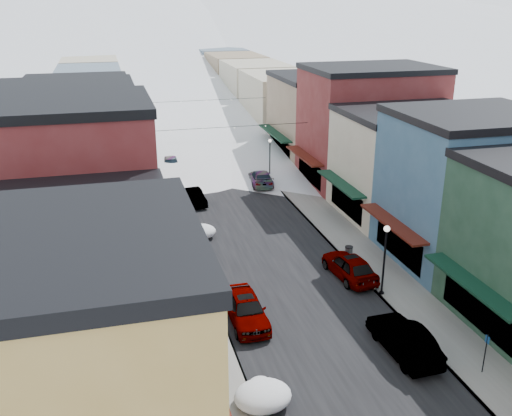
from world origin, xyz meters
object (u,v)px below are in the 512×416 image
car_dark_hatch (194,197)px  streetlamp_near (385,252)px  car_silver_sedan (246,309)px  trash_can (349,253)px  car_green_sedan (404,339)px

car_dark_hatch → streetlamp_near: streetlamp_near is taller
car_dark_hatch → streetlamp_near: bearing=-73.6°
car_silver_sedan → car_dark_hatch: car_silver_sedan is taller
car_silver_sedan → car_dark_hatch: bearing=89.4°
trash_can → streetlamp_near: 5.68m
streetlamp_near → car_silver_sedan: bearing=-174.7°
car_dark_hatch → car_green_sedan: bearing=-82.1°
car_dark_hatch → trash_can: size_ratio=4.23×
streetlamp_near → car_dark_hatch: bearing=113.8°
car_dark_hatch → trash_can: car_dark_hatch is taller
car_dark_hatch → trash_can: 16.97m
car_green_sedan → streetlamp_near: streetlamp_near is taller
car_silver_sedan → trash_can: bearing=33.9°
car_green_sedan → trash_can: bearing=-100.8°
car_silver_sedan → streetlamp_near: streetlamp_near is taller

